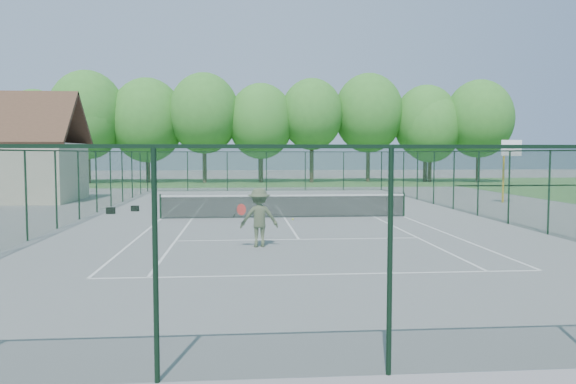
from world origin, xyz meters
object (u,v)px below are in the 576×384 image
(sports_bag_a, at_px, (111,211))
(tennis_player, at_px, (259,217))
(tennis_net, at_px, (284,205))
(basketball_goal, at_px, (508,159))

(sports_bag_a, distance_m, tennis_player, 12.12)
(tennis_player, bearing_deg, tennis_net, 79.92)
(tennis_net, xyz_separation_m, sports_bag_a, (-8.17, 2.25, -0.42))
(basketball_goal, relative_size, sports_bag_a, 9.33)
(tennis_net, xyz_separation_m, basketball_goal, (13.42, 6.17, 1.99))
(tennis_net, bearing_deg, tennis_player, -100.08)
(tennis_net, bearing_deg, basketball_goal, 24.70)
(tennis_net, height_order, sports_bag_a, tennis_net)
(basketball_goal, bearing_deg, sports_bag_a, -169.71)
(tennis_net, height_order, basketball_goal, basketball_goal)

